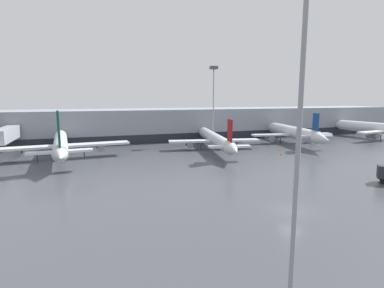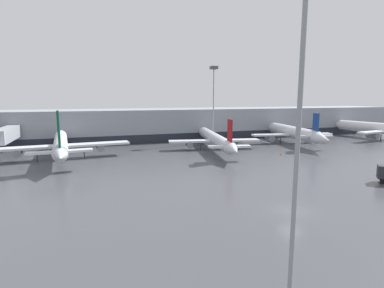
{
  "view_description": "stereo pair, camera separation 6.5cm",
  "coord_description": "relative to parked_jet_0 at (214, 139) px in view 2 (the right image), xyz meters",
  "views": [
    {
      "loc": [
        -20.61,
        -26.47,
        12.45
      ],
      "look_at": [
        -1.31,
        30.85,
        3.0
      ],
      "focal_mm": 28.0,
      "sensor_mm": 36.0,
      "label": 1
    },
    {
      "loc": [
        -20.55,
        -26.49,
        12.45
      ],
      "look_at": [
        -1.31,
        30.85,
        3.0
      ],
      "focal_mm": 28.0,
      "sensor_mm": 36.0,
      "label": 2
    }
  ],
  "objects": [
    {
      "name": "ground_plane",
      "position": [
        -7.28,
        -39.46,
        -2.58
      ],
      "size": [
        320.0,
        320.0,
        0.0
      ],
      "primitive_type": "plane",
      "color": "#424449"
    },
    {
      "name": "parked_jet_1",
      "position": [
        -33.99,
        -1.25,
        0.61
      ],
      "size": [
        27.37,
        33.32,
        10.31
      ],
      "rotation": [
        0.0,
        0.0,
        1.65
      ],
      "color": "silver",
      "rests_on": "ground_plane"
    },
    {
      "name": "traffic_cone_1",
      "position": [
        11.04,
        -11.31,
        -2.27
      ],
      "size": [
        0.47,
        0.47,
        0.62
      ],
      "color": "orange",
      "rests_on": "ground_plane"
    },
    {
      "name": "parked_jet_2",
      "position": [
        24.04,
        2.31,
        0.4
      ],
      "size": [
        22.68,
        33.79,
        8.75
      ],
      "rotation": [
        0.0,
        0.0,
        1.4
      ],
      "color": "silver",
      "rests_on": "ground_plane"
    },
    {
      "name": "terminal_building",
      "position": [
        -7.46,
        22.46,
        1.91
      ],
      "size": [
        160.0,
        30.7,
        9.0
      ],
      "color": "gray",
      "rests_on": "ground_plane"
    },
    {
      "name": "parked_jet_0",
      "position": [
        0.0,
        0.0,
        0.0
      ],
      "size": [
        22.08,
        37.91,
        8.26
      ],
      "rotation": [
        0.0,
        0.0,
        1.39
      ],
      "color": "silver",
      "rests_on": "ground_plane"
    },
    {
      "name": "apron_light_mast_4",
      "position": [
        3.49,
        9.21,
        13.43
      ],
      "size": [
        1.8,
        1.8,
        20.61
      ],
      "color": "gray",
      "rests_on": "ground_plane"
    },
    {
      "name": "apron_light_mast_1",
      "position": [
        -16.48,
        -51.55,
        14.43
      ],
      "size": [
        1.8,
        1.8,
        22.11
      ],
      "color": "gray",
      "rests_on": "ground_plane"
    }
  ]
}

